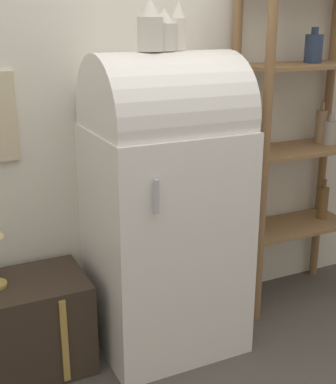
{
  "coord_description": "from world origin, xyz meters",
  "views": [
    {
      "loc": [
        -1.05,
        -1.98,
        1.62
      ],
      "look_at": [
        0.02,
        0.25,
        0.81
      ],
      "focal_mm": 50.0,
      "sensor_mm": 36.0,
      "label": 1
    }
  ],
  "objects_px": {
    "refrigerator": "(165,202)",
    "vase_center": "(164,31)",
    "vase_right": "(178,27)",
    "vase_left": "(150,27)",
    "suitcase_trunk": "(12,329)"
  },
  "relations": [
    {
      "from": "vase_center",
      "to": "refrigerator",
      "type": "bearing_deg",
      "value": -26.92
    },
    {
      "from": "vase_left",
      "to": "vase_center",
      "type": "height_order",
      "value": "vase_left"
    },
    {
      "from": "vase_right",
      "to": "vase_left",
      "type": "bearing_deg",
      "value": -170.7
    },
    {
      "from": "suitcase_trunk",
      "to": "vase_right",
      "type": "distance_m",
      "value": 1.59
    },
    {
      "from": "suitcase_trunk",
      "to": "vase_center",
      "type": "height_order",
      "value": "vase_center"
    },
    {
      "from": "vase_right",
      "to": "vase_center",
      "type": "bearing_deg",
      "value": -171.58
    },
    {
      "from": "vase_left",
      "to": "vase_center",
      "type": "xyz_separation_m",
      "value": [
        0.07,
        0.01,
        -0.02
      ]
    },
    {
      "from": "vase_left",
      "to": "vase_center",
      "type": "relative_size",
      "value": 1.23
    },
    {
      "from": "refrigerator",
      "to": "suitcase_trunk",
      "type": "xyz_separation_m",
      "value": [
        -0.77,
        0.06,
        -0.54
      ]
    },
    {
      "from": "suitcase_trunk",
      "to": "vase_left",
      "type": "height_order",
      "value": "vase_left"
    },
    {
      "from": "suitcase_trunk",
      "to": "vase_left",
      "type": "xyz_separation_m",
      "value": [
        0.69,
        -0.07,
        1.35
      ]
    },
    {
      "from": "refrigerator",
      "to": "vase_center",
      "type": "height_order",
      "value": "vase_center"
    },
    {
      "from": "suitcase_trunk",
      "to": "vase_right",
      "type": "relative_size",
      "value": 3.28
    },
    {
      "from": "refrigerator",
      "to": "vase_left",
      "type": "relative_size",
      "value": 6.67
    },
    {
      "from": "vase_left",
      "to": "vase_center",
      "type": "bearing_deg",
      "value": 10.24
    }
  ]
}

